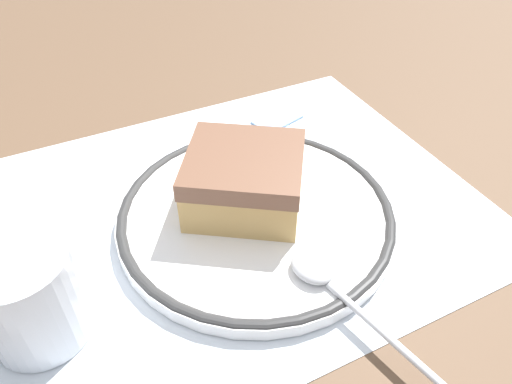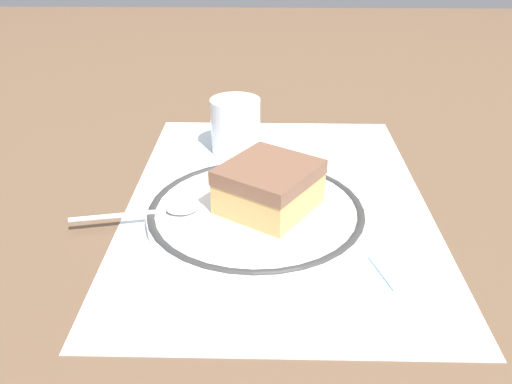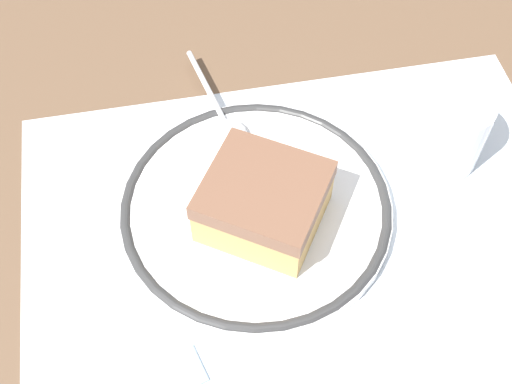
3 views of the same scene
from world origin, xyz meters
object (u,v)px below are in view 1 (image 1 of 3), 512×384
object	(u,v)px
cup	(32,301)
sugar_packet	(277,117)
cake_slice	(245,179)
spoon	(325,278)
plate	(256,214)

from	to	relation	value
cup	sugar_packet	world-z (taller)	cup
cake_slice	cup	distance (m)	0.17
cup	sugar_packet	size ratio (longest dim) A/B	1.40
cake_slice	cup	xyz separation A→B (m)	(0.17, 0.04, -0.01)
cake_slice	sugar_packet	world-z (taller)	cake_slice
spoon	cup	size ratio (longest dim) A/B	1.86
cake_slice	spoon	size ratio (longest dim) A/B	0.94
cake_slice	sugar_packet	size ratio (longest dim) A/B	2.45
spoon	sugar_packet	bearing A→B (deg)	-109.96
cup	sugar_packet	xyz separation A→B (m)	(-0.26, -0.16, -0.03)
cup	plate	bearing A→B (deg)	-169.99
plate	cup	distance (m)	0.18
plate	cake_slice	xyz separation A→B (m)	(0.00, -0.01, 0.03)
plate	sugar_packet	xyz separation A→B (m)	(-0.09, -0.13, -0.00)
sugar_packet	cup	bearing A→B (deg)	31.19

